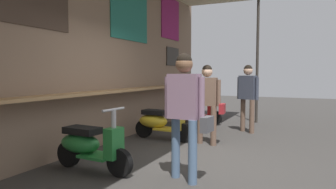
{
  "coord_description": "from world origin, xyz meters",
  "views": [
    {
      "loc": [
        -4.78,
        -1.88,
        1.45
      ],
      "look_at": [
        1.23,
        0.87,
        1.01
      ],
      "focal_mm": 32.83,
      "sensor_mm": 36.0,
      "label": 1
    }
  ],
  "objects_px": {
    "shopper_with_handbag": "(208,97)",
    "shopper_passing": "(185,103)",
    "scooter_red": "(195,110)",
    "scooter_yellow": "(160,122)",
    "shopper_browsing": "(248,91)",
    "scooter_green": "(89,145)"
  },
  "relations": [
    {
      "from": "shopper_browsing",
      "to": "shopper_passing",
      "type": "xyz_separation_m",
      "value": [
        -3.89,
        0.14,
        0.03
      ]
    },
    {
      "from": "scooter_green",
      "to": "scooter_red",
      "type": "xyz_separation_m",
      "value": [
        4.79,
        0.0,
        0.0
      ]
    },
    {
      "from": "shopper_browsing",
      "to": "scooter_red",
      "type": "bearing_deg",
      "value": 84.83
    },
    {
      "from": "scooter_red",
      "to": "shopper_passing",
      "type": "distance_m",
      "value": 4.88
    },
    {
      "from": "scooter_green",
      "to": "shopper_with_handbag",
      "type": "height_order",
      "value": "shopper_with_handbag"
    },
    {
      "from": "shopper_browsing",
      "to": "scooter_green",
      "type": "bearing_deg",
      "value": 177.06
    },
    {
      "from": "shopper_with_handbag",
      "to": "shopper_browsing",
      "type": "bearing_deg",
      "value": -22.12
    },
    {
      "from": "scooter_yellow",
      "to": "shopper_with_handbag",
      "type": "xyz_separation_m",
      "value": [
        -0.03,
        -1.11,
        0.6
      ]
    },
    {
      "from": "scooter_green",
      "to": "shopper_with_handbag",
      "type": "relative_size",
      "value": 0.86
    },
    {
      "from": "scooter_yellow",
      "to": "shopper_passing",
      "type": "xyz_separation_m",
      "value": [
        -2.23,
        -1.47,
        0.67
      ]
    },
    {
      "from": "scooter_red",
      "to": "shopper_browsing",
      "type": "distance_m",
      "value": 1.88
    },
    {
      "from": "scooter_yellow",
      "to": "scooter_red",
      "type": "height_order",
      "value": "same"
    },
    {
      "from": "shopper_browsing",
      "to": "shopper_passing",
      "type": "bearing_deg",
      "value": -163.46
    },
    {
      "from": "shopper_with_handbag",
      "to": "scooter_yellow",
      "type": "bearing_deg",
      "value": 82.71
    },
    {
      "from": "scooter_green",
      "to": "shopper_with_handbag",
      "type": "xyz_separation_m",
      "value": [
        2.38,
        -1.11,
        0.6
      ]
    },
    {
      "from": "shopper_with_handbag",
      "to": "shopper_passing",
      "type": "relative_size",
      "value": 0.95
    },
    {
      "from": "shopper_with_handbag",
      "to": "shopper_browsing",
      "type": "height_order",
      "value": "shopper_browsing"
    },
    {
      "from": "scooter_red",
      "to": "shopper_passing",
      "type": "height_order",
      "value": "shopper_passing"
    },
    {
      "from": "shopper_with_handbag",
      "to": "shopper_browsing",
      "type": "distance_m",
      "value": 1.77
    },
    {
      "from": "shopper_with_handbag",
      "to": "shopper_passing",
      "type": "bearing_deg",
      "value": -176.17
    },
    {
      "from": "shopper_with_handbag",
      "to": "shopper_passing",
      "type": "xyz_separation_m",
      "value": [
        -2.19,
        -0.36,
        0.07
      ]
    },
    {
      "from": "scooter_yellow",
      "to": "scooter_red",
      "type": "distance_m",
      "value": 2.37
    }
  ]
}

